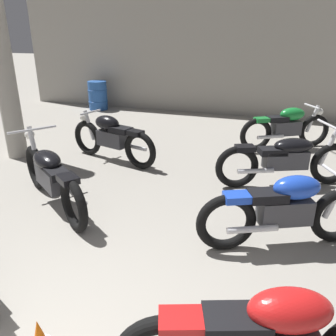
# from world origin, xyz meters

# --- Properties ---
(back_wall) EXTENTS (13.05, 0.24, 3.60)m
(back_wall) POSITION_xyz_m (0.00, 8.94, 1.80)
(back_wall) COLOR #9E998E
(back_wall) RESTS_ON ground
(support_pillar) EXTENTS (0.36, 0.36, 3.20)m
(support_pillar) POSITION_xyz_m (-3.39, 4.09, 1.60)
(support_pillar) COLOR #9E998E
(support_pillar) RESTS_ON ground
(motorcycle_left_row_1) EXTENTS (1.84, 1.34, 0.97)m
(motorcycle_left_row_1) POSITION_xyz_m (-1.49, 2.60, 0.45)
(motorcycle_left_row_1) COLOR black
(motorcycle_left_row_1) RESTS_ON ground
(motorcycle_left_row_2) EXTENTS (1.92, 0.70, 0.88)m
(motorcycle_left_row_2) POSITION_xyz_m (-1.52, 4.43, 0.46)
(motorcycle_left_row_2) COLOR black
(motorcycle_left_row_2) RESTS_ON ground
(motorcycle_right_row_1) EXTENTS (1.83, 0.94, 0.88)m
(motorcycle_right_row_1) POSITION_xyz_m (1.53, 2.61, 0.46)
(motorcycle_right_row_1) COLOR black
(motorcycle_right_row_1) RESTS_ON ground
(motorcycle_right_row_2) EXTENTS (2.03, 1.05, 0.97)m
(motorcycle_right_row_2) POSITION_xyz_m (1.52, 4.30, 0.45)
(motorcycle_right_row_2) COLOR black
(motorcycle_right_row_2) RESTS_ON ground
(motorcycle_right_row_3) EXTENTS (1.75, 1.11, 0.88)m
(motorcycle_right_row_3) POSITION_xyz_m (1.50, 6.19, 0.46)
(motorcycle_right_row_3) COLOR black
(motorcycle_right_row_3) RESTS_ON ground
(oil_drum) EXTENTS (0.59, 0.59, 0.85)m
(oil_drum) POSITION_xyz_m (-3.98, 8.31, 0.43)
(oil_drum) COLOR #23519E
(oil_drum) RESTS_ON ground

